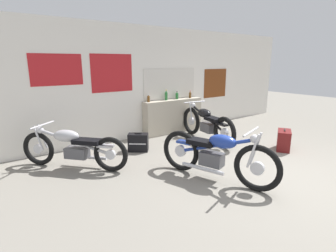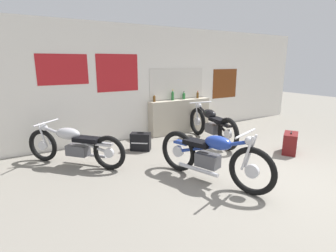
{
  "view_description": "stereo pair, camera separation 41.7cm",
  "coord_description": "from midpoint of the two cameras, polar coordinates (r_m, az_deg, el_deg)",
  "views": [
    {
      "loc": [
        -4.01,
        -2.26,
        1.92
      ],
      "look_at": [
        -1.07,
        1.75,
        0.7
      ],
      "focal_mm": 28.0,
      "sensor_mm": 36.0,
      "label": 1
    },
    {
      "loc": [
        -3.66,
        -2.49,
        1.92
      ],
      "look_at": [
        -1.07,
        1.75,
        0.7
      ],
      "focal_mm": 28.0,
      "sensor_mm": 36.0,
      "label": 2
    }
  ],
  "objects": [
    {
      "name": "ground_plane",
      "position": [
        4.9,
        20.45,
        -10.18
      ],
      "size": [
        24.0,
        24.0,
        0.0
      ],
      "primitive_type": "plane",
      "color": "gray"
    },
    {
      "name": "wall_back",
      "position": [
        7.1,
        -3.5,
        9.56
      ],
      "size": [
        10.0,
        0.07,
        2.8
      ],
      "color": "silver",
      "rests_on": "ground_plane"
    },
    {
      "name": "sill_counter",
      "position": [
        7.26,
        -0.48,
        2.16
      ],
      "size": [
        1.83,
        0.28,
        0.92
      ],
      "color": "#B7AD99",
      "rests_on": "ground_plane"
    },
    {
      "name": "bottle_leftmost",
      "position": [
        6.78,
        -6.04,
        5.95
      ],
      "size": [
        0.07,
        0.07,
        0.2
      ],
      "color": "#5B3814",
      "rests_on": "sill_counter"
    },
    {
      "name": "bottle_left_center",
      "position": [
        7.08,
        -2.09,
        6.64
      ],
      "size": [
        0.07,
        0.07,
        0.28
      ],
      "color": "#23662D",
      "rests_on": "sill_counter"
    },
    {
      "name": "bottle_center",
      "position": [
        7.3,
        0.31,
        6.63
      ],
      "size": [
        0.08,
        0.08,
        0.21
      ],
      "color": "#23662D",
      "rests_on": "sill_counter"
    },
    {
      "name": "bottle_right_center",
      "position": [
        7.52,
        3.24,
        6.79
      ],
      "size": [
        0.07,
        0.07,
        0.21
      ],
      "color": "#5B3814",
      "rests_on": "sill_counter"
    },
    {
      "name": "motorcycle_blue",
      "position": [
        4.35,
        7.62,
        -6.25
      ],
      "size": [
        0.85,
        2.03,
        0.93
      ],
      "color": "black",
      "rests_on": "ground_plane"
    },
    {
      "name": "motorcycle_silver",
      "position": [
        5.16,
        -22.14,
        -4.37
      ],
      "size": [
        1.46,
        1.64,
        0.81
      ],
      "color": "black",
      "rests_on": "ground_plane"
    },
    {
      "name": "motorcycle_black",
      "position": [
        6.51,
        6.58,
        0.47
      ],
      "size": [
        0.64,
        2.09,
        0.92
      ],
      "color": "black",
      "rests_on": "ground_plane"
    },
    {
      "name": "hard_case_black",
      "position": [
        5.83,
        -8.55,
        -3.57
      ],
      "size": [
        0.48,
        0.45,
        0.42
      ],
      "color": "black",
      "rests_on": "ground_plane"
    },
    {
      "name": "hard_case_darkred",
      "position": [
        6.31,
        22.17,
        -2.89
      ],
      "size": [
        0.57,
        0.49,
        0.46
      ],
      "color": "maroon",
      "rests_on": "ground_plane"
    }
  ]
}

